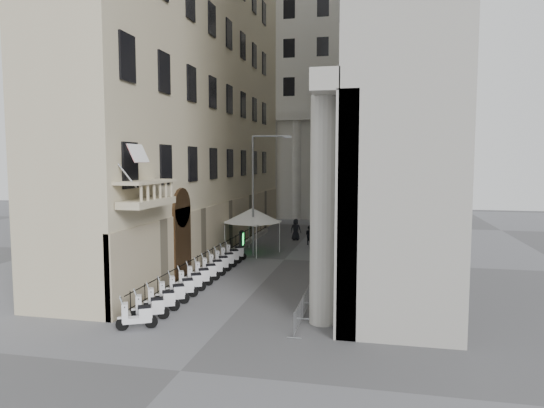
{
  "coord_description": "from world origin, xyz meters",
  "views": [
    {
      "loc": [
        6.5,
        -15.07,
        7.25
      ],
      "look_at": [
        0.1,
        14.49,
        4.5
      ],
      "focal_mm": 32.0,
      "sensor_mm": 36.0,
      "label": 1
    }
  ],
  "objects_px": {
    "pedestrian_a": "(320,234)",
    "info_kiosk": "(242,241)",
    "pedestrian_b": "(310,235)",
    "scooter_0": "(138,329)",
    "security_tent": "(249,214)",
    "street_lamp": "(258,184)"
  },
  "relations": [
    {
      "from": "security_tent",
      "to": "scooter_0",
      "type": "bearing_deg",
      "value": -90.2
    },
    {
      "from": "scooter_0",
      "to": "pedestrian_b",
      "type": "height_order",
      "value": "pedestrian_b"
    },
    {
      "from": "security_tent",
      "to": "street_lamp",
      "type": "distance_m",
      "value": 3.25
    },
    {
      "from": "scooter_0",
      "to": "pedestrian_b",
      "type": "relative_size",
      "value": 0.9
    },
    {
      "from": "info_kiosk",
      "to": "pedestrian_b",
      "type": "distance_m",
      "value": 6.5
    },
    {
      "from": "info_kiosk",
      "to": "pedestrian_b",
      "type": "height_order",
      "value": "info_kiosk"
    },
    {
      "from": "security_tent",
      "to": "info_kiosk",
      "type": "xyz_separation_m",
      "value": [
        -0.48,
        -0.47,
        -2.11
      ]
    },
    {
      "from": "scooter_0",
      "to": "pedestrian_a",
      "type": "relative_size",
      "value": 0.88
    },
    {
      "from": "info_kiosk",
      "to": "pedestrian_a",
      "type": "xyz_separation_m",
      "value": [
        5.6,
        4.92,
        0.01
      ]
    },
    {
      "from": "scooter_0",
      "to": "pedestrian_b",
      "type": "distance_m",
      "value": 22.72
    },
    {
      "from": "info_kiosk",
      "to": "pedestrian_a",
      "type": "relative_size",
      "value": 0.98
    },
    {
      "from": "pedestrian_b",
      "to": "scooter_0",
      "type": "bearing_deg",
      "value": 115.77
    },
    {
      "from": "scooter_0",
      "to": "security_tent",
      "type": "distance_m",
      "value": 18.61
    },
    {
      "from": "scooter_0",
      "to": "pedestrian_b",
      "type": "bearing_deg",
      "value": -38.51
    },
    {
      "from": "info_kiosk",
      "to": "scooter_0",
      "type": "bearing_deg",
      "value": -95.45
    },
    {
      "from": "security_tent",
      "to": "info_kiosk",
      "type": "relative_size",
      "value": 2.6
    },
    {
      "from": "scooter_0",
      "to": "info_kiosk",
      "type": "height_order",
      "value": "info_kiosk"
    },
    {
      "from": "security_tent",
      "to": "pedestrian_a",
      "type": "xyz_separation_m",
      "value": [
        5.12,
        4.45,
        -2.1
      ]
    },
    {
      "from": "pedestrian_a",
      "to": "info_kiosk",
      "type": "bearing_deg",
      "value": 37.72
    },
    {
      "from": "scooter_0",
      "to": "street_lamp",
      "type": "distance_m",
      "value": 17.58
    },
    {
      "from": "security_tent",
      "to": "street_lamp",
      "type": "height_order",
      "value": "street_lamp"
    },
    {
      "from": "street_lamp",
      "to": "pedestrian_a",
      "type": "distance_m",
      "value": 8.64
    }
  ]
}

